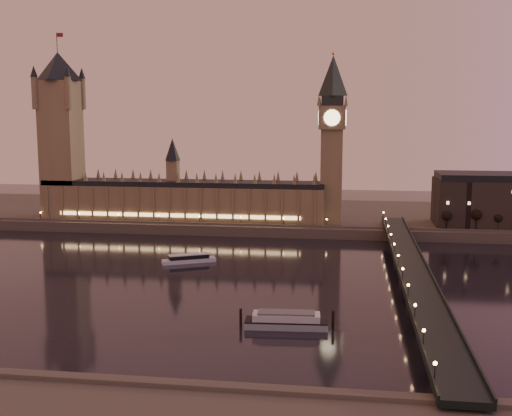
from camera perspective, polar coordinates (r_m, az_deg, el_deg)
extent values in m
plane|color=black|center=(289.80, -4.88, -6.34)|extent=(700.00, 700.00, 0.00)
cube|color=#423D35|center=(444.79, 3.71, -0.72)|extent=(560.00, 130.00, 6.00)
cube|color=brown|center=(411.26, -6.53, 0.46)|extent=(180.00, 26.00, 22.00)
cube|color=black|center=(409.71, -6.56, 2.20)|extent=(180.00, 22.00, 3.20)
cube|color=#FFCC7F|center=(399.26, -7.01, -0.66)|extent=(153.00, 0.25, 2.20)
cube|color=brown|center=(435.34, -16.89, 4.96)|extent=(22.00, 22.00, 88.00)
cone|color=black|center=(435.65, -17.19, 11.93)|extent=(31.68, 31.68, 18.00)
cylinder|color=black|center=(436.91, -17.28, 13.89)|extent=(0.44, 0.44, 12.00)
cube|color=maroon|center=(436.46, -17.04, 14.50)|extent=(4.00, 0.15, 2.50)
cube|color=brown|center=(395.81, 6.72, 2.77)|extent=(13.00, 13.00, 58.00)
cube|color=brown|center=(393.90, 6.81, 7.99)|extent=(16.00, 16.00, 14.00)
cylinder|color=#FFEAA5|center=(385.73, 6.78, 7.98)|extent=(9.60, 0.35, 9.60)
cylinder|color=#FFEAA5|center=(394.20, 5.61, 8.00)|extent=(0.35, 9.60, 9.60)
cube|color=black|center=(393.96, 6.83, 9.44)|extent=(13.00, 13.00, 6.00)
cone|color=black|center=(394.51, 6.87, 11.62)|extent=(17.68, 17.68, 24.00)
sphere|color=gold|center=(395.45, 6.91, 13.50)|extent=(2.00, 2.00, 2.00)
cube|color=black|center=(282.01, 13.71, -5.30)|extent=(13.00, 260.00, 2.00)
cube|color=black|center=(281.11, 12.44, -4.99)|extent=(0.60, 260.00, 1.00)
cube|color=black|center=(282.35, 15.00, -5.02)|extent=(0.60, 260.00, 1.00)
cylinder|color=black|center=(391.59, 16.82, -1.28)|extent=(0.70, 0.70, 8.18)
sphere|color=black|center=(390.92, 16.85, -0.66)|extent=(5.45, 5.45, 5.45)
cylinder|color=black|center=(393.86, 18.76, -1.31)|extent=(0.70, 0.70, 8.18)
sphere|color=black|center=(393.19, 18.79, -0.70)|extent=(5.45, 5.45, 5.45)
cylinder|color=black|center=(396.58, 20.68, -1.35)|extent=(0.70, 0.70, 8.18)
sphere|color=black|center=(395.92, 20.71, -0.74)|extent=(5.45, 5.45, 5.45)
cube|color=silver|center=(321.95, -5.98, -4.68)|extent=(26.39, 17.00, 1.95)
cube|color=black|center=(321.51, -5.99, -4.34)|extent=(19.73, 12.99, 1.95)
cube|color=silver|center=(321.26, -5.99, -4.14)|extent=(20.31, 13.44, 0.35)
cube|color=#899CAE|center=(226.43, 2.71, -10.29)|extent=(29.07, 9.89, 2.32)
cube|color=black|center=(225.98, 2.72, -9.96)|extent=(29.07, 9.89, 0.45)
cube|color=silver|center=(225.55, 2.72, -9.62)|extent=(23.66, 8.65, 2.32)
cube|color=#595B5E|center=(225.10, 2.72, -9.27)|extent=(20.03, 7.52, 0.63)
cylinder|color=black|center=(227.78, -1.37, -9.67)|extent=(0.98, 0.98, 6.08)
cylinder|color=black|center=(226.91, 6.87, -9.80)|extent=(0.98, 0.98, 6.08)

